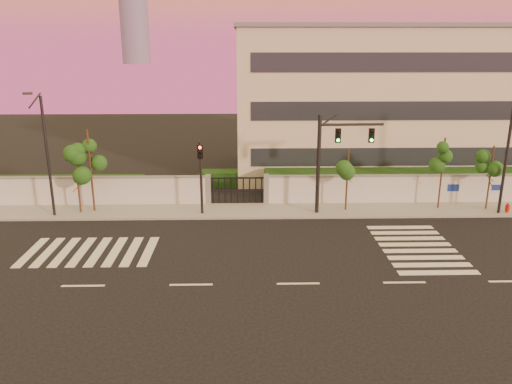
# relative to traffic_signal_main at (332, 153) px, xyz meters

# --- Properties ---
(ground) EXTENTS (120.00, 120.00, 0.00)m
(ground) POSITION_rel_traffic_signal_main_xyz_m (-3.07, -9.88, -4.15)
(ground) COLOR black
(ground) RESTS_ON ground
(sidewalk) EXTENTS (60.00, 3.00, 0.15)m
(sidewalk) POSITION_rel_traffic_signal_main_xyz_m (-3.07, 0.62, -4.08)
(sidewalk) COLOR gray
(sidewalk) RESTS_ON ground
(perimeter_wall) EXTENTS (60.00, 0.36, 2.20)m
(perimeter_wall) POSITION_rel_traffic_signal_main_xyz_m (-2.96, 2.12, -3.08)
(perimeter_wall) COLOR silver
(perimeter_wall) RESTS_ON ground
(hedge_row) EXTENTS (41.00, 4.25, 1.80)m
(hedge_row) POSITION_rel_traffic_signal_main_xyz_m (-1.90, 4.86, -3.33)
(hedge_row) COLOR black
(hedge_row) RESTS_ON ground
(institutional_building) EXTENTS (24.40, 12.40, 12.25)m
(institutional_building) POSITION_rel_traffic_signal_main_xyz_m (5.93, 12.11, 2.00)
(institutional_building) COLOR beige
(institutional_building) RESTS_ON ground
(road_markings) EXTENTS (57.00, 7.62, 0.02)m
(road_markings) POSITION_rel_traffic_signal_main_xyz_m (-4.65, -6.12, -4.14)
(road_markings) COLOR silver
(road_markings) RESTS_ON ground
(street_tree_b) EXTENTS (1.46, 1.16, 4.52)m
(street_tree_b) POSITION_rel_traffic_signal_main_xyz_m (-16.33, 0.40, -0.82)
(street_tree_b) COLOR #382314
(street_tree_b) RESTS_ON ground
(street_tree_c) EXTENTS (1.58, 1.26, 5.58)m
(street_tree_c) POSITION_rel_traffic_signal_main_xyz_m (-15.51, 0.70, -0.05)
(street_tree_c) COLOR #382314
(street_tree_c) RESTS_ON ground
(street_tree_d) EXTENTS (1.51, 1.20, 4.25)m
(street_tree_d) POSITION_rel_traffic_signal_main_xyz_m (1.20, 0.54, -1.02)
(street_tree_d) COLOR #382314
(street_tree_d) RESTS_ON ground
(street_tree_e) EXTENTS (1.38, 1.10, 4.92)m
(street_tree_e) POSITION_rel_traffic_signal_main_xyz_m (7.52, 0.79, -0.53)
(street_tree_e) COLOR #382314
(street_tree_e) RESTS_ON ground
(street_tree_f) EXTENTS (1.40, 1.11, 4.45)m
(street_tree_f) POSITION_rel_traffic_signal_main_xyz_m (10.66, 0.50, -0.88)
(street_tree_f) COLOR #382314
(street_tree_f) RESTS_ON ground
(traffic_signal_main) EXTENTS (4.15, 0.42, 6.57)m
(traffic_signal_main) POSITION_rel_traffic_signal_main_xyz_m (0.00, 0.00, 0.00)
(traffic_signal_main) COLOR black
(traffic_signal_main) RESTS_ON ground
(traffic_signal_secondary) EXTENTS (0.38, 0.36, 4.92)m
(traffic_signal_secondary) POSITION_rel_traffic_signal_main_xyz_m (-8.35, -0.01, -1.03)
(traffic_signal_secondary) COLOR black
(traffic_signal_secondary) RESTS_ON ground
(streetlight_west) EXTENTS (0.49, 1.96, 8.14)m
(streetlight_west) POSITION_rel_traffic_signal_main_xyz_m (-17.87, -0.32, 0.25)
(streetlight_west) COLOR black
(streetlight_west) RESTS_ON ground
(streetlight_east) EXTENTS (0.51, 2.04, 8.50)m
(streetlight_east) POSITION_rel_traffic_signal_main_xyz_m (11.08, -0.54, 0.44)
(streetlight_east) COLOR black
(streetlight_east) RESTS_ON ground
(fire_hydrant) EXTENTS (0.30, 0.29, 0.77)m
(fire_hydrant) POSITION_rel_traffic_signal_main_xyz_m (11.70, -0.26, -3.77)
(fire_hydrant) COLOR #B0160B
(fire_hydrant) RESTS_ON ground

